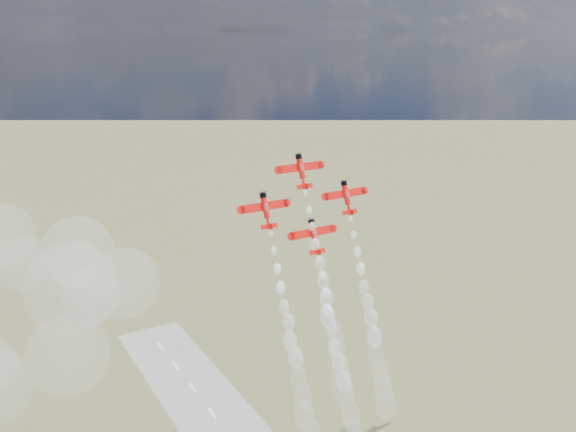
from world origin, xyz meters
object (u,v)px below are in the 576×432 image
Objects in this scene: plane_slot at (314,236)px; plane_right at (346,197)px; plane_lead at (301,170)px; plane_left at (266,210)px.

plane_right is at bearing 14.79° from plane_slot.
plane_lead is at bearing 165.21° from plane_right.
plane_slot is (0.00, -6.70, -16.45)m from plane_lead.
plane_slot is at bearing -14.79° from plane_left.
plane_left is at bearing -165.21° from plane_lead.
plane_right is at bearing -14.79° from plane_lead.
plane_right is at bearing 0.00° from plane_left.
plane_left reaches higher than plane_slot.
plane_lead is 15.49m from plane_right.
plane_right is 15.49m from plane_slot.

